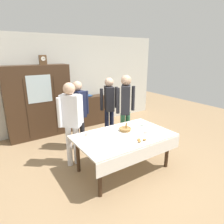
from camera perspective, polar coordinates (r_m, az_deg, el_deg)
The scene contains 18 objects.
ground_plane at distance 4.19m, azimuth 1.57°, elevation -14.95°, with size 12.00×12.00×0.00m, color #997A56.
back_wall at distance 5.98m, azimuth -13.24°, elevation 8.26°, with size 6.40×0.10×2.70m, color silver.
dining_table at distance 3.71m, azimuth 3.77°, elevation -8.12°, with size 1.82×1.11×0.73m.
wall_cabinet at distance 5.52m, azimuth -20.61°, elevation 2.76°, with size 1.65×0.46×1.91m.
mantel_clock at distance 5.43m, azimuth -19.59°, elevation 14.18°, with size 0.18×0.11×0.24m.
bookshelf_low at distance 6.18m, azimuth -6.71°, elevation 0.38°, with size 1.04×0.35×0.91m.
book_stack at distance 6.06m, azimuth -6.86°, elevation 4.76°, with size 0.18×0.23×0.05m.
tea_cup_mid_left at distance 3.81m, azimuth 9.98°, elevation -5.78°, with size 0.13×0.13×0.06m.
tea_cup_center at distance 3.69m, azimuth -7.25°, elevation -6.43°, with size 0.13×0.13×0.06m.
tea_cup_mid_right at distance 4.16m, azimuth 9.05°, elevation -3.74°, with size 0.13×0.13×0.06m.
bread_basket at distance 3.88m, azimuth 3.87°, elevation -4.99°, with size 0.24×0.24×0.16m.
pastry_plate at distance 3.46m, azimuth 8.63°, elevation -8.43°, with size 0.28×0.28×0.05m.
spoon_mid_left at distance 3.50m, azimuth 4.56°, elevation -8.15°, with size 0.12×0.02×0.01m.
spoon_back_edge at distance 3.34m, azimuth -1.01°, elevation -9.37°, with size 0.12×0.02×0.01m.
person_near_right_end at distance 3.84m, azimuth -11.94°, elevation -1.32°, with size 0.52×0.39×1.69m.
person_beside_shelf at distance 4.94m, azimuth -0.84°, elevation 2.66°, with size 0.52×0.41×1.63m.
person_behind_table_right at distance 4.52m, azimuth -9.83°, elevation 0.94°, with size 0.52×0.40×1.62m.
person_behind_table_left at distance 4.51m, azimuth 4.00°, elevation 2.23°, with size 0.52×0.41×1.74m.
Camera 1 is at (-2.05, -2.89, 2.22)m, focal length 31.27 mm.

